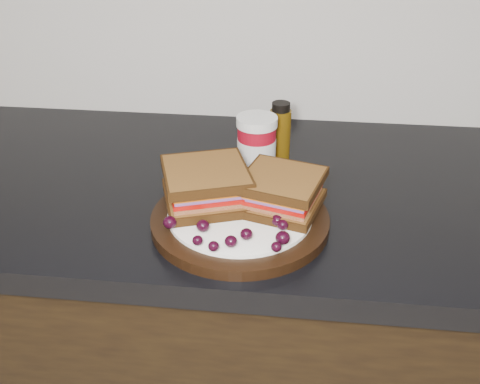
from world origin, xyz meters
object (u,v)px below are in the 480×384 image
Objects in this scene: sandwich_left at (206,185)px; condiment_jar at (257,145)px; plate at (240,220)px; oil_bottle at (280,131)px.

sandwich_left is 1.20× the size of condiment_jar.
condiment_jar reaches higher than plate.
condiment_jar is 0.96× the size of oil_bottle.
condiment_jar is 0.07m from oil_bottle.
plate is 2.57× the size of condiment_jar.
oil_bottle is (0.04, 0.06, 0.00)m from condiment_jar.
condiment_jar is at bearing -122.72° from oil_bottle.
plate is 2.15× the size of sandwich_left.
plate is 0.25m from oil_bottle.
sandwich_left is 1.15× the size of oil_bottle.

